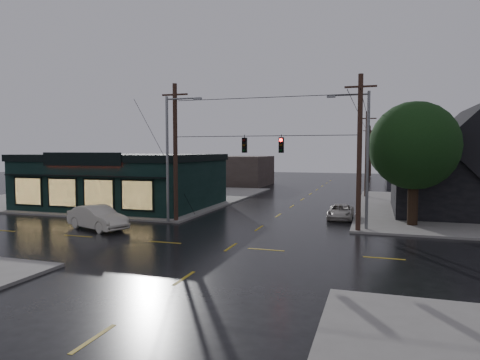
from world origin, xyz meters
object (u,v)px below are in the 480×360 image
(utility_pole_nw, at_px, (176,222))
(suv_silver, at_px, (340,212))
(corner_tree, at_px, (414,146))
(utility_pole_ne, at_px, (358,232))
(sedan_cream, at_px, (98,218))

(utility_pole_nw, height_order, suv_silver, utility_pole_nw)
(corner_tree, distance_m, utility_pole_nw, 17.75)
(utility_pole_ne, xyz_separation_m, sedan_cream, (-16.74, -4.23, 0.80))
(utility_pole_nw, xyz_separation_m, utility_pole_ne, (13.00, 0.00, 0.00))
(corner_tree, distance_m, suv_silver, 7.38)
(utility_pole_ne, relative_size, suv_silver, 2.51)
(utility_pole_ne, xyz_separation_m, suv_silver, (-1.51, 5.17, 0.56))
(utility_pole_nw, height_order, sedan_cream, utility_pole_nw)
(utility_pole_ne, bearing_deg, utility_pole_nw, 180.00)
(utility_pole_nw, distance_m, sedan_cream, 5.70)
(utility_pole_nw, relative_size, utility_pole_ne, 1.00)
(utility_pole_ne, distance_m, sedan_cream, 17.29)
(utility_pole_nw, relative_size, sedan_cream, 2.08)
(corner_tree, height_order, suv_silver, corner_tree)
(corner_tree, distance_m, utility_pole_ne, 7.38)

